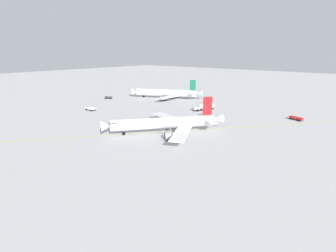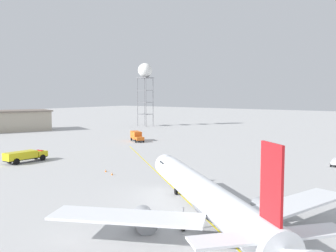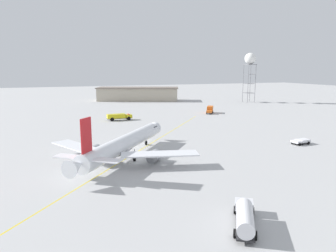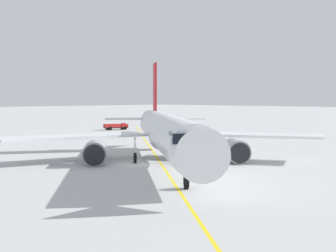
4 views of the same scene
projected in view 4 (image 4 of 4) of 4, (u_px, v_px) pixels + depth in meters
ground_plane at (143, 164)px, 49.35m from camera, size 600.00×600.00×0.00m
airliner_main at (167, 134)px, 49.23m from camera, size 33.59×29.34×11.51m
ops_pickup_truck at (116, 126)px, 101.64m from camera, size 3.31×5.38×1.41m
taxiway_centreline at (160, 163)px, 50.14m from camera, size 105.75×86.54×0.01m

